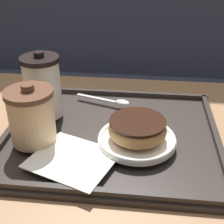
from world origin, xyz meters
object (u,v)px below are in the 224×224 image
Objects in this scene: coffee_cup_front at (32,116)px; coffee_cup_rear at (43,86)px; donut_chocolate_glazed at (137,128)px; spoon at (115,101)px.

coffee_cup_rear is at bearing 94.95° from coffee_cup_front.
donut_chocolate_glazed reaches higher than spoon.
donut_chocolate_glazed is 0.17m from spoon.
coffee_cup_rear is at bearing 157.58° from donut_chocolate_glazed.
coffee_cup_front reaches higher than spoon.
coffee_cup_rear is 0.23m from donut_chocolate_glazed.
coffee_cup_rear is 0.18m from spoon.
coffee_cup_rear reaches higher than donut_chocolate_glazed.
coffee_cup_front is 0.20m from donut_chocolate_glazed.
coffee_cup_front is at bearing -111.73° from spoon.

